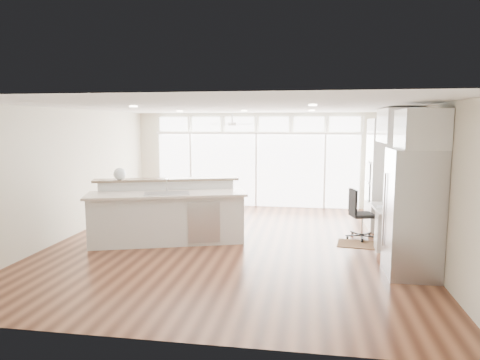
# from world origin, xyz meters

# --- Properties ---
(floor) EXTENTS (7.00, 8.00, 0.02)m
(floor) POSITION_xyz_m (0.00, 0.00, -0.01)
(floor) COLOR #442215
(floor) RESTS_ON ground
(ceiling) EXTENTS (7.00, 8.00, 0.02)m
(ceiling) POSITION_xyz_m (0.00, 0.00, 2.70)
(ceiling) COLOR silver
(ceiling) RESTS_ON wall_back
(wall_back) EXTENTS (7.00, 0.04, 2.70)m
(wall_back) POSITION_xyz_m (0.00, 4.00, 1.35)
(wall_back) COLOR beige
(wall_back) RESTS_ON floor
(wall_front) EXTENTS (7.00, 0.04, 2.70)m
(wall_front) POSITION_xyz_m (0.00, -4.00, 1.35)
(wall_front) COLOR beige
(wall_front) RESTS_ON floor
(wall_left) EXTENTS (0.04, 8.00, 2.70)m
(wall_left) POSITION_xyz_m (-3.50, 0.00, 1.35)
(wall_left) COLOR beige
(wall_left) RESTS_ON floor
(wall_right) EXTENTS (0.04, 8.00, 2.70)m
(wall_right) POSITION_xyz_m (3.50, 0.00, 1.35)
(wall_right) COLOR beige
(wall_right) RESTS_ON floor
(glass_wall) EXTENTS (5.80, 0.06, 2.08)m
(glass_wall) POSITION_xyz_m (0.00, 3.94, 1.05)
(glass_wall) COLOR white
(glass_wall) RESTS_ON wall_back
(transom_row) EXTENTS (5.90, 0.06, 0.40)m
(transom_row) POSITION_xyz_m (0.00, 3.94, 2.38)
(transom_row) COLOR white
(transom_row) RESTS_ON wall_back
(desk_window) EXTENTS (0.04, 0.85, 0.85)m
(desk_window) POSITION_xyz_m (3.46, 0.30, 1.55)
(desk_window) COLOR white
(desk_window) RESTS_ON wall_right
(ceiling_fan) EXTENTS (1.16, 1.16, 0.32)m
(ceiling_fan) POSITION_xyz_m (-0.50, 2.80, 2.48)
(ceiling_fan) COLOR white
(ceiling_fan) RESTS_ON ceiling
(recessed_lights) EXTENTS (3.40, 3.00, 0.02)m
(recessed_lights) POSITION_xyz_m (0.00, 0.20, 2.68)
(recessed_lights) COLOR beige
(recessed_lights) RESTS_ON ceiling
(oven_cabinet) EXTENTS (0.64, 1.20, 2.50)m
(oven_cabinet) POSITION_xyz_m (3.17, 1.80, 1.25)
(oven_cabinet) COLOR silver
(oven_cabinet) RESTS_ON floor
(desk_nook) EXTENTS (0.72, 1.30, 0.76)m
(desk_nook) POSITION_xyz_m (3.13, 0.30, 0.38)
(desk_nook) COLOR silver
(desk_nook) RESTS_ON floor
(upper_cabinets) EXTENTS (0.64, 1.30, 0.64)m
(upper_cabinets) POSITION_xyz_m (3.17, 0.30, 2.35)
(upper_cabinets) COLOR silver
(upper_cabinets) RESTS_ON wall_right
(refrigerator) EXTENTS (0.76, 0.90, 2.00)m
(refrigerator) POSITION_xyz_m (3.11, -1.35, 1.00)
(refrigerator) COLOR #A7A6AB
(refrigerator) RESTS_ON floor
(fridge_cabinet) EXTENTS (0.64, 0.90, 0.60)m
(fridge_cabinet) POSITION_xyz_m (3.17, -1.35, 2.30)
(fridge_cabinet) COLOR silver
(fridge_cabinet) RESTS_ON wall_right
(framed_photos) EXTENTS (0.06, 0.22, 0.80)m
(framed_photos) POSITION_xyz_m (3.46, 0.92, 1.40)
(framed_photos) COLOR black
(framed_photos) RESTS_ON wall_right
(kitchen_island) EXTENTS (3.35, 2.09, 1.25)m
(kitchen_island) POSITION_xyz_m (-1.30, -0.16, 0.62)
(kitchen_island) COLOR silver
(kitchen_island) RESTS_ON floor
(rug) EXTENTS (0.94, 0.74, 0.01)m
(rug) POSITION_xyz_m (2.53, 0.28, 0.01)
(rug) COLOR #341E10
(rug) RESTS_ON floor
(office_chair) EXTENTS (0.65, 0.62, 1.04)m
(office_chair) POSITION_xyz_m (2.61, 0.73, 0.52)
(office_chair) COLOR black
(office_chair) RESTS_ON floor
(fishbowl) EXTENTS (0.29, 0.29, 0.25)m
(fishbowl) POSITION_xyz_m (-2.33, -0.08, 1.37)
(fishbowl) COLOR silver
(fishbowl) RESTS_ON kitchen_island
(monitor) EXTENTS (0.12, 0.48, 0.40)m
(monitor) POSITION_xyz_m (3.05, 0.30, 0.96)
(monitor) COLOR black
(monitor) RESTS_ON desk_nook
(keyboard) EXTENTS (0.17, 0.33, 0.02)m
(keyboard) POSITION_xyz_m (2.88, 0.30, 0.77)
(keyboard) COLOR white
(keyboard) RESTS_ON desk_nook
(potted_plant) EXTENTS (0.29, 0.32, 0.24)m
(potted_plant) POSITION_xyz_m (3.17, 1.80, 2.62)
(potted_plant) COLOR #295926
(potted_plant) RESTS_ON oven_cabinet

